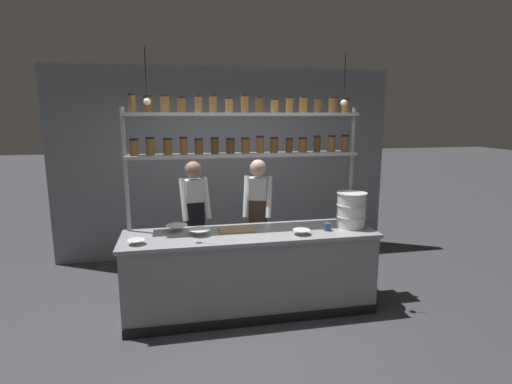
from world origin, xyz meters
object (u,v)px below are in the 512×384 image
spice_shelf_unit (245,137)px  chef_center (258,214)px  container_stack (351,210)px  prep_bowl_center_back (199,232)px  cutting_board (237,229)px  prep_bowl_near_left (177,228)px  serving_cup_front (327,227)px  chef_left (195,216)px  prep_bowl_center_front (136,242)px  prep_bowl_near_right (301,232)px

spice_shelf_unit → chef_center: (0.23, 0.37, -1.00)m
container_stack → prep_bowl_center_back: (-1.74, 0.03, -0.17)m
cutting_board → prep_bowl_near_left: prep_bowl_near_left is taller
container_stack → prep_bowl_center_back: container_stack is taller
serving_cup_front → spice_shelf_unit: bearing=153.5°
chef_left → serving_cup_front: size_ratio=19.47×
prep_bowl_near_left → chef_center: bearing=25.2°
prep_bowl_center_front → prep_bowl_near_left: bearing=44.6°
spice_shelf_unit → prep_bowl_center_back: size_ratio=11.24×
chef_center → prep_bowl_near_right: (0.30, -0.89, 0.00)m
spice_shelf_unit → prep_bowl_near_right: (0.53, -0.52, -1.00)m
spice_shelf_unit → container_stack: spice_shelf_unit is taller
prep_bowl_center_back → prep_bowl_near_right: (1.09, -0.20, -0.01)m
chef_center → chef_left: bearing=-166.5°
prep_bowl_near_right → container_stack: bearing=14.6°
cutting_board → serving_cup_front: (1.00, -0.20, 0.03)m
spice_shelf_unit → chef_center: size_ratio=1.63×
prep_bowl_center_front → prep_bowl_near_right: prep_bowl_near_right is taller
prep_bowl_near_left → prep_bowl_center_back: bearing=-40.6°
prep_bowl_center_back → spice_shelf_unit: bearing=29.6°
chef_left → prep_bowl_near_right: size_ratio=8.44×
chef_left → prep_bowl_center_back: 0.75m
spice_shelf_unit → chef_center: spice_shelf_unit is taller
chef_center → prep_bowl_near_right: chef_center is taller
spice_shelf_unit → prep_bowl_center_front: 1.65m
cutting_board → prep_bowl_center_back: 0.43m
spice_shelf_unit → cutting_board: spice_shelf_unit is taller
chef_center → prep_bowl_center_front: chef_center is taller
prep_bowl_center_front → prep_bowl_center_back: (0.64, 0.19, 0.01)m
chef_left → prep_bowl_center_back: chef_left is taller
container_stack → prep_bowl_near_left: container_stack is taller
chef_center → cutting_board: (-0.37, -0.60, -0.01)m
prep_bowl_near_left → prep_bowl_center_front: 0.57m
prep_bowl_center_front → serving_cup_front: size_ratio=2.10×
container_stack → prep_bowl_near_right: (-0.65, -0.17, -0.18)m
container_stack → prep_bowl_center_front: (-2.38, -0.16, -0.18)m
container_stack → prep_bowl_center_front: bearing=-176.1°
container_stack → cutting_board: (-1.31, 0.13, -0.19)m
container_stack → cutting_board: container_stack is taller
spice_shelf_unit → container_stack: bearing=-16.6°
spice_shelf_unit → serving_cup_front: size_ratio=31.95×
chef_left → chef_center: size_ratio=0.99×
prep_bowl_near_left → prep_bowl_center_back: prep_bowl_near_left is taller
spice_shelf_unit → prep_bowl_center_front: spice_shelf_unit is taller
spice_shelf_unit → container_stack: 1.48m
prep_bowl_center_front → container_stack: bearing=3.9°
chef_center → cutting_board: 0.70m
chef_left → cutting_board: 0.79m
spice_shelf_unit → prep_bowl_near_left: (-0.80, -0.11, -1.00)m
chef_left → cutting_board: size_ratio=4.09×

